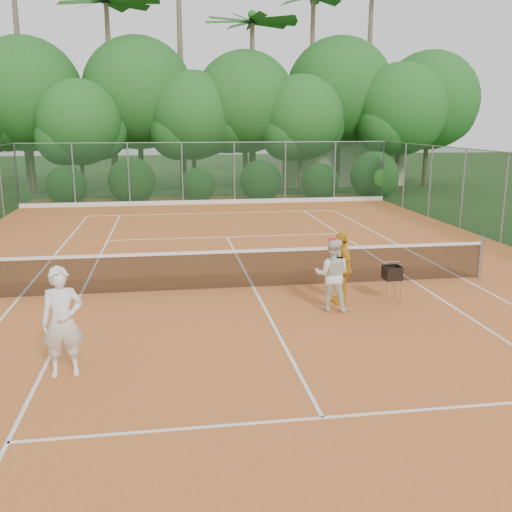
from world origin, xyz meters
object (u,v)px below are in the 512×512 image
(player_center_grp, at_px, (332,274))
(ball_hopper, at_px, (392,273))
(player_white, at_px, (62,322))
(player_yellow, at_px, (341,267))

(player_center_grp, bearing_deg, ball_hopper, 14.06)
(player_white, xyz_separation_m, player_yellow, (5.46, 2.99, -0.09))
(player_yellow, distance_m, ball_hopper, 1.17)
(player_center_grp, distance_m, player_yellow, 0.62)
(player_center_grp, bearing_deg, player_yellow, 55.75)
(player_white, xyz_separation_m, player_center_grp, (5.11, 2.48, -0.10))
(player_white, height_order, player_yellow, player_white)
(ball_hopper, bearing_deg, player_center_grp, -142.06)
(ball_hopper, bearing_deg, player_yellow, -162.79)
(player_white, relative_size, player_yellow, 1.11)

